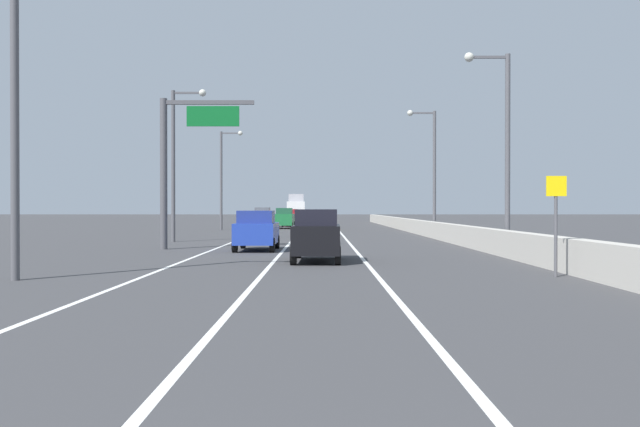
# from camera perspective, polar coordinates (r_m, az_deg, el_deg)

# --- Properties ---
(ground_plane) EXTENTS (320.00, 320.00, 0.00)m
(ground_plane) POSITION_cam_1_polar(r_m,az_deg,el_deg) (66.17, 0.29, -1.32)
(ground_plane) COLOR #38383A
(lane_stripe_left) EXTENTS (0.16, 130.00, 0.00)m
(lane_stripe_left) POSITION_cam_1_polar(r_m,az_deg,el_deg) (57.41, -5.18, -1.59)
(lane_stripe_left) COLOR silver
(lane_stripe_left) RESTS_ON ground_plane
(lane_stripe_center) EXTENTS (0.16, 130.00, 0.00)m
(lane_stripe_center) POSITION_cam_1_polar(r_m,az_deg,el_deg) (57.20, -1.68, -1.60)
(lane_stripe_center) COLOR silver
(lane_stripe_center) RESTS_ON ground_plane
(lane_stripe_right) EXTENTS (0.16, 130.00, 0.00)m
(lane_stripe_right) POSITION_cam_1_polar(r_m,az_deg,el_deg) (57.20, 1.82, -1.60)
(lane_stripe_right) COLOR silver
(lane_stripe_right) RESTS_ON ground_plane
(jersey_barrier_right) EXTENTS (0.60, 120.00, 1.10)m
(jersey_barrier_right) POSITION_cam_1_polar(r_m,az_deg,el_deg) (42.90, 10.72, -1.56)
(jersey_barrier_right) COLOR #B2ADA3
(jersey_barrier_right) RESTS_ON ground_plane
(overhead_sign_gantry) EXTENTS (4.68, 0.36, 7.50)m
(overhead_sign_gantry) POSITION_cam_1_polar(r_m,az_deg,el_deg) (34.22, -11.81, 4.94)
(overhead_sign_gantry) COLOR #47474C
(overhead_sign_gantry) RESTS_ON ground_plane
(speed_advisory_sign) EXTENTS (0.60, 0.11, 3.00)m
(speed_advisory_sign) POSITION_cam_1_polar(r_m,az_deg,el_deg) (21.12, 19.46, -0.34)
(speed_advisory_sign) COLOR #4C4C51
(speed_advisory_sign) RESTS_ON ground_plane
(lamp_post_right_second) EXTENTS (2.14, 0.44, 9.29)m
(lamp_post_right_second) POSITION_cam_1_polar(r_m,az_deg,el_deg) (32.59, 15.24, 6.31)
(lamp_post_right_second) COLOR #4C4C51
(lamp_post_right_second) RESTS_ON ground_plane
(lamp_post_right_third) EXTENTS (2.14, 0.44, 9.29)m
(lamp_post_right_third) POSITION_cam_1_polar(r_m,az_deg,el_deg) (50.37, 9.46, 4.24)
(lamp_post_right_third) COLOR #4C4C51
(lamp_post_right_third) RESTS_ON ground_plane
(lamp_post_left_near) EXTENTS (2.14, 0.44, 9.29)m
(lamp_post_left_near) POSITION_cam_1_polar(r_m,az_deg,el_deg) (21.02, -23.67, 9.56)
(lamp_post_left_near) COLOR #4C4C51
(lamp_post_left_near) RESTS_ON ground_plane
(lamp_post_left_mid) EXTENTS (2.14, 0.44, 9.29)m
(lamp_post_left_mid) POSITION_cam_1_polar(r_m,az_deg,el_deg) (42.00, -11.87, 5.00)
(lamp_post_left_mid) COLOR #4C4C51
(lamp_post_left_mid) RESTS_ON ground_plane
(lamp_post_left_far) EXTENTS (2.14, 0.44, 9.29)m
(lamp_post_left_far) POSITION_cam_1_polar(r_m,az_deg,el_deg) (63.64, -8.03, 3.45)
(lamp_post_left_far) COLOR #4C4C51
(lamp_post_left_far) RESTS_ON ground_plane
(car_gray_0) EXTENTS (1.80, 4.50, 2.13)m
(car_gray_0) POSITION_cam_1_polar(r_m,az_deg,el_deg) (72.27, -4.77, -0.34)
(car_gray_0) COLOR slate
(car_gray_0) RESTS_ON ground_plane
(car_red_1) EXTENTS (1.85, 4.68, 1.95)m
(car_red_1) POSITION_cam_1_polar(r_m,az_deg,el_deg) (76.29, -2.41, -0.36)
(car_red_1) COLOR red
(car_red_1) RESTS_ON ground_plane
(car_green_2) EXTENTS (1.90, 4.15, 2.07)m
(car_green_2) POSITION_cam_1_polar(r_m,az_deg,el_deg) (67.92, -2.92, -0.41)
(car_green_2) COLOR #196033
(car_green_2) RESTS_ON ground_plane
(car_yellow_3) EXTENTS (1.84, 4.77, 1.87)m
(car_yellow_3) POSITION_cam_1_polar(r_m,az_deg,el_deg) (65.58, -0.09, -0.52)
(car_yellow_3) COLOR gold
(car_yellow_3) RESTS_ON ground_plane
(car_black_4) EXTENTS (1.91, 4.36, 2.00)m
(car_black_4) POSITION_cam_1_polar(r_m,az_deg,el_deg) (25.75, -0.17, -1.88)
(car_black_4) COLOR black
(car_black_4) RESTS_ON ground_plane
(car_blue_5) EXTENTS (1.98, 4.05, 1.93)m
(car_blue_5) POSITION_cam_1_polar(r_m,az_deg,el_deg) (32.60, -5.29, -1.45)
(car_blue_5) COLOR #1E389E
(car_blue_5) RESTS_ON ground_plane
(box_truck) EXTENTS (2.67, 8.12, 4.05)m
(box_truck) POSITION_cam_1_polar(r_m,az_deg,el_deg) (93.72, -1.95, 0.32)
(box_truck) COLOR silver
(box_truck) RESTS_ON ground_plane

